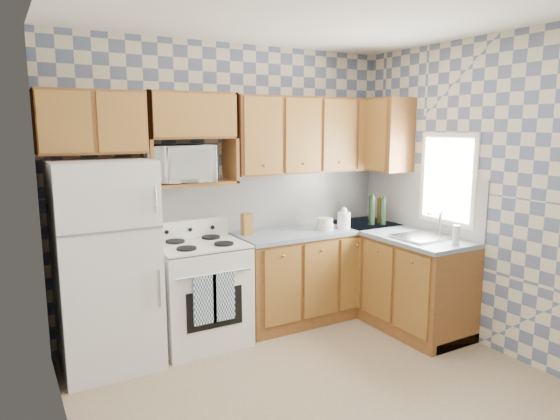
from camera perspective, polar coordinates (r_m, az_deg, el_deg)
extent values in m
plane|color=#866F57|center=(3.94, 5.11, -19.96)|extent=(3.40, 3.40, 0.00)
cube|color=slate|center=(4.86, -5.51, 2.57)|extent=(3.40, 0.02, 2.70)
cube|color=slate|center=(4.66, 22.78, 1.56)|extent=(0.02, 3.20, 2.70)
cube|color=silver|center=(5.05, -1.30, 1.15)|extent=(2.60, 0.02, 0.56)
cube|color=silver|center=(5.19, 15.62, 1.04)|extent=(0.02, 1.60, 0.56)
cube|color=white|center=(4.25, -19.30, -5.96)|extent=(0.75, 0.70, 1.68)
cube|color=white|center=(4.59, -9.05, -9.47)|extent=(0.76, 0.65, 0.90)
cube|color=silver|center=(4.47, -9.20, -3.95)|extent=(0.76, 0.65, 0.02)
cube|color=white|center=(4.70, -10.42, -2.12)|extent=(0.76, 0.08, 0.17)
cube|color=navy|center=(4.23, -8.58, -10.12)|extent=(0.20, 0.02, 0.42)
cube|color=navy|center=(4.29, -6.47, -9.79)|extent=(0.20, 0.02, 0.42)
cube|color=brown|center=(5.19, 4.44, -7.25)|extent=(1.75, 0.60, 0.88)
cube|color=brown|center=(5.16, 12.95, -7.56)|extent=(0.60, 1.60, 0.88)
cube|color=slate|center=(5.07, 4.54, -2.28)|extent=(1.77, 0.63, 0.04)
cube|color=slate|center=(5.04, 13.10, -2.57)|extent=(0.63, 1.60, 0.04)
cube|color=brown|center=(5.08, 3.78, 8.55)|extent=(1.75, 0.33, 0.74)
cube|color=brown|center=(4.29, -20.81, 9.37)|extent=(0.82, 0.33, 0.50)
cube|color=brown|center=(5.36, 11.30, 8.44)|extent=(0.33, 0.70, 0.74)
cube|color=brown|center=(4.52, -10.10, 3.02)|extent=(0.80, 0.33, 0.03)
imported|color=white|center=(4.49, -11.58, 5.22)|extent=(0.62, 0.44, 0.33)
cube|color=#B7B7BC|center=(4.80, 16.00, -3.01)|extent=(0.48, 0.40, 0.03)
cube|color=silver|center=(4.92, 18.60, 3.37)|extent=(0.02, 0.66, 0.86)
cylinder|color=black|center=(5.28, 10.44, -0.05)|extent=(0.07, 0.07, 0.30)
cylinder|color=black|center=(5.30, 11.68, -0.16)|extent=(0.07, 0.07, 0.28)
cylinder|color=#57380A|center=(5.41, 11.38, -0.06)|extent=(0.07, 0.07, 0.26)
cube|color=brown|center=(4.74, -3.81, -1.62)|extent=(0.09, 0.09, 0.20)
cylinder|color=white|center=(5.05, 7.32, -1.18)|extent=(0.13, 0.13, 0.17)
cylinder|color=beige|center=(4.60, 19.49, -2.70)|extent=(0.06, 0.06, 0.17)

